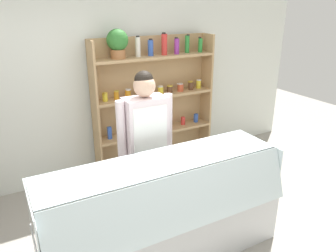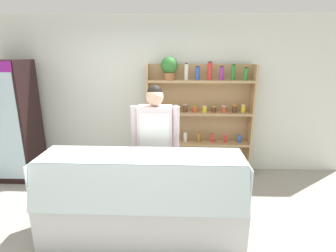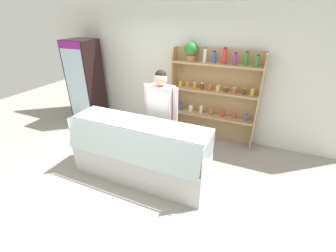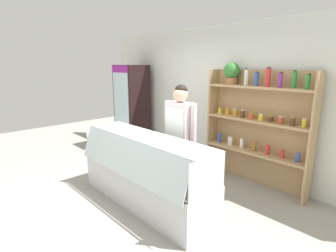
% 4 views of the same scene
% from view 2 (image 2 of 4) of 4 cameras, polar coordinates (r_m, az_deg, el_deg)
% --- Properties ---
extents(ground_plane, '(12.00, 12.00, 0.00)m').
position_cam_2_polar(ground_plane, '(3.32, -6.38, -23.48)').
color(ground_plane, gray).
extents(back_wall, '(6.80, 0.10, 2.70)m').
position_cam_2_polar(back_wall, '(4.67, -3.17, 6.58)').
color(back_wall, silver).
rests_on(back_wall, ground).
extents(drinks_fridge, '(0.67, 0.62, 1.98)m').
position_cam_2_polar(drinks_fridge, '(5.04, -30.67, 0.89)').
color(drinks_fridge, black).
rests_on(drinks_fridge, ground).
extents(shelving_unit, '(1.76, 0.29, 2.03)m').
position_cam_2_polar(shelving_unit, '(4.48, 6.09, 3.46)').
color(shelving_unit, tan).
rests_on(shelving_unit, ground).
extents(deli_display_case, '(2.27, 0.73, 1.01)m').
position_cam_2_polar(deli_display_case, '(3.20, -5.65, -18.21)').
color(deli_display_case, silver).
rests_on(deli_display_case, ground).
extents(shop_clerk, '(0.62, 0.25, 1.71)m').
position_cam_2_polar(shop_clerk, '(3.42, -2.79, -2.65)').
color(shop_clerk, '#2D2D38').
rests_on(shop_clerk, ground).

